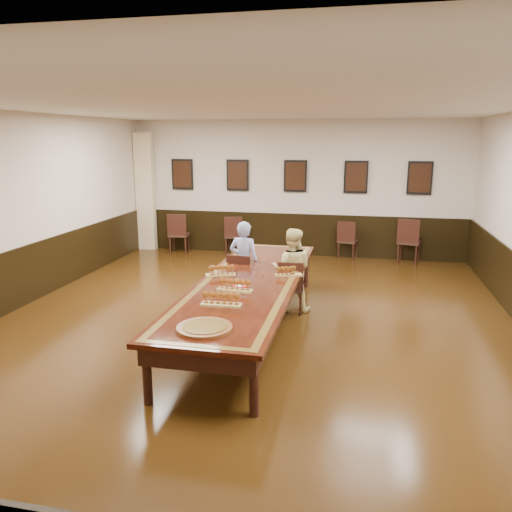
% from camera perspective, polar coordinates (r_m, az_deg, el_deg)
% --- Properties ---
extents(floor, '(8.00, 10.00, 0.02)m').
position_cam_1_polar(floor, '(7.52, -0.80, -8.38)').
color(floor, black).
rests_on(floor, ground).
extents(ceiling, '(8.00, 10.00, 0.02)m').
position_cam_1_polar(ceiling, '(7.00, -0.89, 16.92)').
color(ceiling, white).
rests_on(ceiling, floor).
extents(wall_back, '(8.00, 0.02, 3.20)m').
position_cam_1_polar(wall_back, '(11.98, 4.53, 7.70)').
color(wall_back, beige).
rests_on(wall_back, floor).
extents(wall_front, '(8.00, 0.02, 3.20)m').
position_cam_1_polar(wall_front, '(2.66, -26.47, -14.47)').
color(wall_front, beige).
rests_on(wall_front, floor).
extents(wall_left, '(0.02, 10.00, 3.20)m').
position_cam_1_polar(wall_left, '(8.87, -27.06, 4.29)').
color(wall_left, beige).
rests_on(wall_left, floor).
extents(chair_man, '(0.46, 0.50, 0.89)m').
position_cam_1_polar(chair_man, '(8.49, -1.58, -2.59)').
color(chair_man, '#311D15').
rests_on(chair_man, floor).
extents(chair_woman, '(0.44, 0.47, 0.88)m').
position_cam_1_polar(chair_woman, '(8.10, 4.01, -3.45)').
color(chair_woman, '#311D15').
rests_on(chair_woman, floor).
extents(spare_chair_a, '(0.52, 0.56, 0.99)m').
position_cam_1_polar(spare_chair_a, '(12.37, -8.77, 2.60)').
color(spare_chair_a, '#311D15').
rests_on(spare_chair_a, floor).
extents(spare_chair_b, '(0.54, 0.57, 0.93)m').
position_cam_1_polar(spare_chair_b, '(12.22, -2.59, 2.46)').
color(spare_chair_b, '#311D15').
rests_on(spare_chair_b, floor).
extents(spare_chair_c, '(0.51, 0.54, 0.90)m').
position_cam_1_polar(spare_chair_c, '(11.87, 10.47, 1.86)').
color(spare_chair_c, '#311D15').
rests_on(spare_chair_c, floor).
extents(spare_chair_d, '(0.59, 0.63, 1.02)m').
position_cam_1_polar(spare_chair_d, '(11.80, 17.13, 1.71)').
color(spare_chair_d, '#311D15').
rests_on(spare_chair_d, floor).
extents(person_man, '(0.55, 0.40, 1.42)m').
position_cam_1_polar(person_man, '(8.50, -1.37, -0.71)').
color(person_man, '#4B61BC').
rests_on(person_man, floor).
extents(person_woman, '(0.72, 0.58, 1.37)m').
position_cam_1_polar(person_woman, '(8.12, 4.09, -1.59)').
color(person_woman, '#F8E69B').
rests_on(person_woman, floor).
extents(pink_phone, '(0.07, 0.15, 0.01)m').
position_cam_1_polar(pink_phone, '(7.54, 4.29, -2.22)').
color(pink_phone, '#F8527C').
rests_on(pink_phone, conference_table).
extents(curtain, '(0.45, 0.18, 2.90)m').
position_cam_1_polar(curtain, '(12.85, -12.54, 7.13)').
color(curtain, beige).
rests_on(curtain, floor).
extents(wainscoting, '(8.00, 10.00, 1.00)m').
position_cam_1_polar(wainscoting, '(7.35, -0.81, -4.68)').
color(wainscoting, black).
rests_on(wainscoting, floor).
extents(conference_table, '(1.40, 5.00, 0.76)m').
position_cam_1_polar(conference_table, '(7.32, -0.82, -3.85)').
color(conference_table, black).
rests_on(conference_table, floor).
extents(posters, '(6.14, 0.04, 0.74)m').
position_cam_1_polar(posters, '(11.88, 4.51, 9.10)').
color(posters, black).
rests_on(posters, wall_back).
extents(flight_a, '(0.47, 0.28, 0.17)m').
position_cam_1_polar(flight_a, '(7.51, -4.04, -1.70)').
color(flight_a, '#AB8E47').
rests_on(flight_a, conference_table).
extents(flight_b, '(0.42, 0.25, 0.15)m').
position_cam_1_polar(flight_b, '(7.51, 3.66, -1.76)').
color(flight_b, '#AB8E47').
rests_on(flight_b, conference_table).
extents(flight_c, '(0.49, 0.18, 0.18)m').
position_cam_1_polar(flight_c, '(6.75, -2.46, -3.37)').
color(flight_c, '#AB8E47').
rests_on(flight_c, conference_table).
extents(flight_d, '(0.50, 0.17, 0.19)m').
position_cam_1_polar(flight_d, '(6.18, -4.02, -4.97)').
color(flight_d, '#AB8E47').
rests_on(flight_d, conference_table).
extents(red_plate_grp, '(0.22, 0.22, 0.03)m').
position_cam_1_polar(red_plate_grp, '(6.94, -1.90, -3.53)').
color(red_plate_grp, '#A8180B').
rests_on(red_plate_grp, conference_table).
extents(carved_platter, '(0.71, 0.71, 0.05)m').
position_cam_1_polar(carved_platter, '(5.48, -5.90, -8.17)').
color(carved_platter, '#572B11').
rests_on(carved_platter, conference_table).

